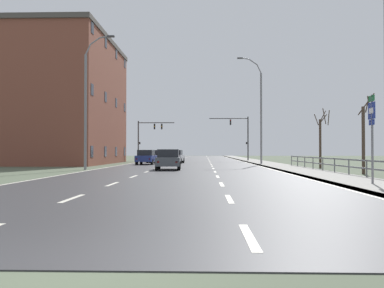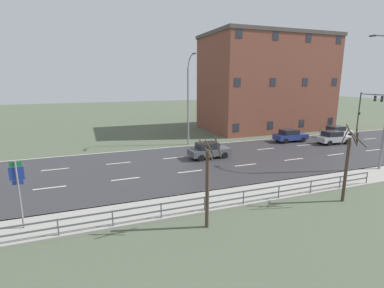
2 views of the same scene
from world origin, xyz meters
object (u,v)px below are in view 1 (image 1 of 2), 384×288
object	(u,v)px
street_lamp_midground	(260,112)
car_distant	(146,157)
car_far_left	(168,159)
car_mid_centre	(155,156)
brick_building	(63,101)
street_lamp_foreground	(382,40)
traffic_signal_right	(241,132)
traffic_signal_left	(148,133)
street_lamp_left_bank	(87,104)
car_far_right	(175,157)
highway_sign	(372,128)

from	to	relation	value
street_lamp_midground	car_distant	bearing A→B (deg)	178.11
car_far_left	car_distant	bearing A→B (deg)	102.79
car_mid_centre	brick_building	xyz separation A→B (m)	(-10.15, -4.67, 6.35)
street_lamp_foreground	traffic_signal_right	distance (m)	46.36
street_lamp_foreground	car_distant	size ratio (longest dim) A/B	2.50
street_lamp_foreground	traffic_signal_left	distance (m)	47.97
car_mid_centre	street_lamp_foreground	bearing A→B (deg)	-73.29
street_lamp_left_bank	car_far_left	size ratio (longest dim) A/B	2.50
street_lamp_midground	traffic_signal_left	size ratio (longest dim) A/B	1.97
street_lamp_foreground	traffic_signal_right	xyz separation A→B (m)	(-0.56, 46.35, -0.85)
street_lamp_left_bank	brick_building	size ratio (longest dim) A/B	0.55
car_far_left	car_distant	size ratio (longest dim) A/B	1.00
brick_building	car_distant	bearing A→B (deg)	-16.08
street_lamp_left_bank	car_mid_centre	size ratio (longest dim) A/B	2.53
traffic_signal_right	car_far_left	bearing A→B (deg)	-105.77
car_mid_centre	car_far_left	world-z (taller)	same
street_lamp_left_bank	car_far_right	xyz separation A→B (m)	(5.66, 16.59, -4.32)
street_lamp_midground	brick_building	bearing A→B (deg)	171.50
brick_building	street_lamp_midground	bearing A→B (deg)	-8.50
traffic_signal_right	brick_building	xyz separation A→B (m)	(-21.57, -12.82, 2.91)
street_lamp_foreground	car_far_left	xyz separation A→B (m)	(-8.57, 17.99, -4.29)
street_lamp_midground	brick_building	world-z (taller)	brick_building
traffic_signal_right	car_distant	xyz separation A→B (m)	(-11.47, -15.73, -3.44)
street_lamp_foreground	brick_building	bearing A→B (deg)	123.42
car_mid_centre	car_far_left	xyz separation A→B (m)	(3.42, -20.23, 0.00)
highway_sign	traffic_signal_left	xyz separation A→B (m)	(-14.96, 42.60, 1.62)
traffic_signal_right	car_mid_centre	world-z (taller)	traffic_signal_right
street_lamp_foreground	street_lamp_midground	xyz separation A→B (m)	(0.02, 30.23, 0.47)
highway_sign	traffic_signal_right	xyz separation A→B (m)	(-1.52, 43.08, 1.86)
street_lamp_midground	traffic_signal_right	bearing A→B (deg)	92.03
street_lamp_midground	car_far_left	size ratio (longest dim) A/B	2.73
street_lamp_foreground	car_far_left	distance (m)	20.38
traffic_signal_right	brick_building	world-z (taller)	brick_building
highway_sign	car_mid_centre	world-z (taller)	highway_sign
traffic_signal_right	traffic_signal_left	distance (m)	13.45
highway_sign	brick_building	size ratio (longest dim) A/B	0.20
street_lamp_left_bank	car_far_right	world-z (taller)	street_lamp_left_bank
traffic_signal_right	car_mid_centre	xyz separation A→B (m)	(-11.43, -8.14, -3.44)
car_mid_centre	brick_building	distance (m)	12.85
highway_sign	car_mid_centre	distance (m)	37.30
street_lamp_foreground	highway_sign	size ratio (longest dim) A/B	2.81
street_lamp_foreground	highway_sign	distance (m)	4.36
traffic_signal_left	car_distant	size ratio (longest dim) A/B	1.39
car_far_right	car_far_left	size ratio (longest dim) A/B	1.01
brick_building	car_far_left	bearing A→B (deg)	-48.91
car_distant	street_lamp_midground	bearing A→B (deg)	0.38
street_lamp_foreground	street_lamp_left_bank	xyz separation A→B (m)	(-14.88, 18.14, 0.03)
brick_building	traffic_signal_right	bearing A→B (deg)	30.71
car_far_left	car_mid_centre	bearing A→B (deg)	97.09
brick_building	highway_sign	bearing A→B (deg)	-52.65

